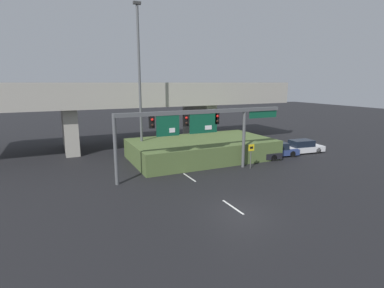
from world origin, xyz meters
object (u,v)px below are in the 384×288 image
parked_sedan_far_right (302,147)px  highway_light_pole_near (140,81)px  speed_limit_sign (251,152)px  parked_sedan_mid_right (277,150)px  parked_sedan_near_right (256,153)px  signal_gantry (198,122)px

parked_sedan_far_right → highway_light_pole_near: bearing=171.3°
speed_limit_sign → parked_sedan_mid_right: speed_limit_sign is taller
parked_sedan_far_right → parked_sedan_near_right: bearing=-170.4°
speed_limit_sign → parked_sedan_near_right: speed_limit_sign is taller
speed_limit_sign → parked_sedan_mid_right: (5.37, 2.81, -0.84)m
signal_gantry → parked_sedan_mid_right: 11.18m
signal_gantry → speed_limit_sign: 5.78m
speed_limit_sign → parked_sedan_near_right: (2.35, 2.33, -0.83)m
parked_sedan_far_right → signal_gantry: bearing=-165.5°
parked_sedan_near_right → parked_sedan_mid_right: parked_sedan_near_right is taller
signal_gantry → highway_light_pole_near: size_ratio=1.03×
parked_sedan_near_right → parked_sedan_far_right: bearing=14.4°
signal_gantry → parked_sedan_mid_right: bearing=11.7°
highway_light_pole_near → parked_sedan_mid_right: bearing=-18.1°
signal_gantry → parked_sedan_near_right: size_ratio=3.06×
signal_gantry → parked_sedan_far_right: signal_gantry is taller
parked_sedan_near_right → parked_sedan_mid_right: bearing=20.0°
signal_gantry → speed_limit_sign: bearing=-7.9°
speed_limit_sign → parked_sedan_mid_right: bearing=27.7°
signal_gantry → parked_sedan_far_right: size_ratio=3.11×
parked_sedan_mid_right → parked_sedan_far_right: size_ratio=0.93×
highway_light_pole_near → parked_sedan_mid_right: size_ratio=3.26×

